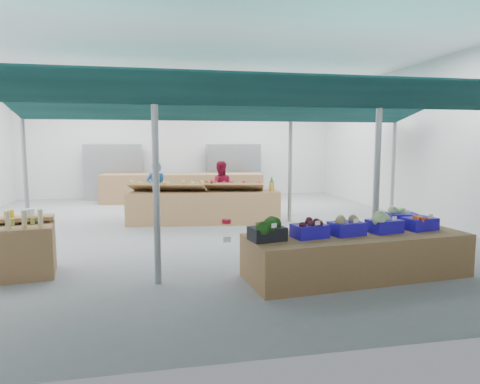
{
  "coord_description": "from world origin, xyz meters",
  "views": [
    {
      "loc": [
        -1.02,
        -10.31,
        2.1
      ],
      "look_at": [
        0.73,
        -1.6,
        1.06
      ],
      "focal_mm": 32.0,
      "sensor_mm": 36.0,
      "label": 1
    }
  ],
  "objects": [
    {
      "name": "floor",
      "position": [
        0.0,
        0.0,
        0.0
      ],
      "size": [
        13.0,
        13.0,
        0.0
      ],
      "primitive_type": "plane",
      "color": "gray",
      "rests_on": "ground"
    },
    {
      "name": "apple_heap_yellow",
      "position": [
        -0.71,
        0.71,
        1.0
      ],
      "size": [
        2.01,
        1.14,
        0.27
      ],
      "rotation": [
        0.0,
        0.0,
        -0.25
      ],
      "color": "#997247",
      "rests_on": "fruit_counter"
    },
    {
      "name": "back_shelving_left",
      "position": [
        -2.5,
        6.0,
        1.0
      ],
      "size": [
        2.0,
        0.5,
        2.0
      ],
      "primitive_type": "cube",
      "color": "#B23F33",
      "rests_on": "floor"
    },
    {
      "name": "crate_celeriac",
      "position": [
        1.87,
        -4.28,
        0.82
      ],
      "size": [
        0.56,
        0.45,
        0.31
      ],
      "rotation": [
        0.0,
        0.0,
        0.19
      ],
      "color": "#1D10B0",
      "rests_on": "veg_counter"
    },
    {
      "name": "pole_ribbon",
      "position": [
        -0.14,
        -5.05,
        1.08
      ],
      "size": [
        0.12,
        0.12,
        0.28
      ],
      "color": "#B50C21",
      "rests_on": "pole_grid"
    },
    {
      "name": "crate_extra",
      "position": [
        3.17,
        -3.71,
        0.82
      ],
      "size": [
        0.56,
        0.45,
        0.32
      ],
      "rotation": [
        0.0,
        0.0,
        -0.18
      ],
      "color": "#1D10B0",
      "rests_on": "veg_counter"
    },
    {
      "name": "sparrow",
      "position": [
        0.43,
        -4.54,
        0.92
      ],
      "size": [
        0.12,
        0.09,
        0.11
      ],
      "rotation": [
        0.0,
        0.0,
        0.19
      ],
      "color": "brown",
      "rests_on": "crate_broccoli"
    },
    {
      "name": "vendor_right",
      "position": [
        0.82,
        1.79,
        0.78
      ],
      "size": [
        0.83,
        0.68,
        1.56
      ],
      "primitive_type": "imported",
      "rotation": [
        0.0,
        0.0,
        3.02
      ],
      "color": "#9F1336",
      "rests_on": "floor"
    },
    {
      "name": "pole_grid",
      "position": [
        0.75,
        -1.75,
        1.81
      ],
      "size": [
        10.0,
        4.6,
        3.0
      ],
      "color": "gray",
      "rests_on": "floor"
    },
    {
      "name": "pineapple",
      "position": [
        1.96,
        0.38,
        1.02
      ],
      "size": [
        0.14,
        0.14,
        0.39
      ],
      "rotation": [
        0.0,
        0.0,
        -0.25
      ],
      "color": "#8C6019",
      "rests_on": "fruit_counter"
    },
    {
      "name": "far_counter",
      "position": [
        -0.06,
        4.69,
        0.5
      ],
      "size": [
        5.66,
        1.89,
        1.0
      ],
      "primitive_type": "cube",
      "rotation": [
        0.0,
        0.0,
        -0.14
      ],
      "color": "brown",
      "rests_on": "floor"
    },
    {
      "name": "crate_cabbage",
      "position": [
        2.54,
        -4.21,
        0.84
      ],
      "size": [
        0.56,
        0.45,
        0.35
      ],
      "rotation": [
        0.0,
        0.0,
        0.19
      ],
      "color": "#1D10B0",
      "rests_on": "veg_counter"
    },
    {
      "name": "fruit_counter",
      "position": [
        0.22,
        0.69,
        0.42
      ],
      "size": [
        3.99,
        1.4,
        0.84
      ],
      "primitive_type": "cube",
      "rotation": [
        0.0,
        0.0,
        -0.12
      ],
      "color": "brown",
      "rests_on": "floor"
    },
    {
      "name": "crate_beets",
      "position": [
        1.24,
        -4.34,
        0.81
      ],
      "size": [
        0.56,
        0.45,
        0.29
      ],
      "rotation": [
        0.0,
        0.0,
        0.19
      ],
      "color": "#1D10B0",
      "rests_on": "veg_counter"
    },
    {
      "name": "hall",
      "position": [
        0.0,
        1.44,
        2.65
      ],
      "size": [
        13.0,
        13.0,
        13.0
      ],
      "color": "silver",
      "rests_on": "ground"
    },
    {
      "name": "crate_carrots",
      "position": [
        3.22,
        -4.15,
        0.79
      ],
      "size": [
        0.56,
        0.45,
        0.29
      ],
      "rotation": [
        0.0,
        0.0,
        0.19
      ],
      "color": "#1D10B0",
      "rests_on": "veg_counter"
    },
    {
      "name": "crate_stack",
      "position": [
        2.5,
        -3.67,
        0.33
      ],
      "size": [
        0.55,
        0.39,
        0.65
      ],
      "primitive_type": "cube",
      "rotation": [
        0.0,
        0.0,
        -0.02
      ],
      "color": "#1D10B0",
      "rests_on": "floor"
    },
    {
      "name": "vendor_left",
      "position": [
        -0.98,
        1.79,
        0.78
      ],
      "size": [
        0.61,
        0.44,
        1.56
      ],
      "primitive_type": "imported",
      "rotation": [
        0.0,
        0.0,
        3.02
      ],
      "color": "#16498F",
      "rests_on": "floor"
    },
    {
      "name": "awnings",
      "position": [
        0.75,
        -1.75,
        2.78
      ],
      "size": [
        9.5,
        7.08,
        0.3
      ],
      "color": "#0B3131",
      "rests_on": "pole_grid"
    },
    {
      "name": "apple_heap_red",
      "position": [
        1.0,
        0.5,
        1.0
      ],
      "size": [
        1.63,
        1.05,
        0.27
      ],
      "rotation": [
        0.0,
        0.0,
        -0.25
      ],
      "color": "#997247",
      "rests_on": "fruit_counter"
    },
    {
      "name": "veg_counter",
      "position": [
        2.06,
        -4.26,
        0.34
      ],
      "size": [
        3.58,
        1.49,
        0.68
      ],
      "primitive_type": "cube",
      "rotation": [
        0.0,
        0.0,
        0.1
      ],
      "color": "brown",
      "rests_on": "floor"
    },
    {
      "name": "back_shelving_right",
      "position": [
        2.0,
        6.0,
        1.0
      ],
      "size": [
        2.0,
        0.5,
        2.0
      ],
      "primitive_type": "cube",
      "color": "#B23F33",
      "rests_on": "floor"
    },
    {
      "name": "crate_broccoli",
      "position": [
        0.57,
        -4.4,
        0.84
      ],
      "size": [
        0.56,
        0.45,
        0.35
      ],
      "rotation": [
        0.0,
        0.0,
        0.19
      ],
      "color": "black",
      "rests_on": "veg_counter"
    }
  ]
}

